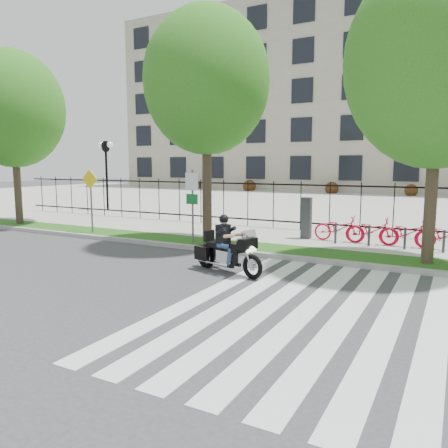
% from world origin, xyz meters
% --- Properties ---
extents(ground, '(120.00, 120.00, 0.00)m').
position_xyz_m(ground, '(0.00, 0.00, 0.00)').
color(ground, '#373739').
rests_on(ground, ground).
extents(curb, '(60.00, 0.20, 0.15)m').
position_xyz_m(curb, '(0.00, 4.10, 0.07)').
color(curb, '#98958F').
rests_on(curb, ground).
extents(grass_verge, '(60.00, 1.50, 0.15)m').
position_xyz_m(grass_verge, '(0.00, 4.95, 0.07)').
color(grass_verge, '#1A5014').
rests_on(grass_verge, ground).
extents(sidewalk, '(60.00, 3.50, 0.15)m').
position_xyz_m(sidewalk, '(0.00, 7.45, 0.07)').
color(sidewalk, '#A6A49B').
rests_on(sidewalk, ground).
extents(plaza, '(80.00, 34.00, 0.10)m').
position_xyz_m(plaza, '(0.00, 25.00, 0.05)').
color(plaza, '#A6A49B').
rests_on(plaza, ground).
extents(crosswalk_stripes, '(5.70, 8.00, 0.01)m').
position_xyz_m(crosswalk_stripes, '(4.83, 0.00, 0.01)').
color(crosswalk_stripes, silver).
rests_on(crosswalk_stripes, ground).
extents(iron_fence, '(30.00, 0.06, 2.00)m').
position_xyz_m(iron_fence, '(0.00, 9.20, 1.15)').
color(iron_fence, black).
rests_on(iron_fence, sidewalk).
extents(office_building, '(60.00, 21.90, 20.15)m').
position_xyz_m(office_building, '(0.00, 44.92, 9.97)').
color(office_building, gray).
rests_on(office_building, ground).
extents(lamp_post_left, '(1.06, 0.70, 4.25)m').
position_xyz_m(lamp_post_left, '(-12.00, 12.00, 3.21)').
color(lamp_post_left, black).
rests_on(lamp_post_left, ground).
extents(street_tree_0, '(4.48, 4.48, 7.69)m').
position_xyz_m(street_tree_0, '(-10.72, 4.95, 5.25)').
color(street_tree_0, '#31231B').
rests_on(street_tree_0, grass_verge).
extents(street_tree_1, '(4.24, 4.24, 7.87)m').
position_xyz_m(street_tree_1, '(-0.75, 4.95, 5.56)').
color(street_tree_1, '#31231B').
rests_on(street_tree_1, grass_verge).
extents(street_tree_2, '(4.85, 4.85, 8.12)m').
position_xyz_m(street_tree_2, '(6.25, 4.95, 5.47)').
color(street_tree_2, '#31231B').
rests_on(street_tree_2, grass_verge).
extents(bike_share_station, '(8.85, 0.85, 1.50)m').
position_xyz_m(bike_share_station, '(6.51, 7.20, 0.61)').
color(bike_share_station, '#2D2D33').
rests_on(bike_share_station, sidewalk).
extents(sign_pole_regulatory, '(0.50, 0.09, 2.50)m').
position_xyz_m(sign_pole_regulatory, '(-1.12, 4.58, 1.74)').
color(sign_pole_regulatory, '#59595B').
rests_on(sign_pole_regulatory, grass_verge).
extents(sign_pole_warning, '(0.78, 0.09, 2.49)m').
position_xyz_m(sign_pole_warning, '(-5.85, 4.58, 1.74)').
color(sign_pole_warning, '#59595B').
rests_on(sign_pole_warning, grass_verge).
extents(motorcycle_rider, '(2.31, 1.11, 1.84)m').
position_xyz_m(motorcycle_rider, '(1.68, 1.89, 0.61)').
color(motorcycle_rider, black).
rests_on(motorcycle_rider, ground).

